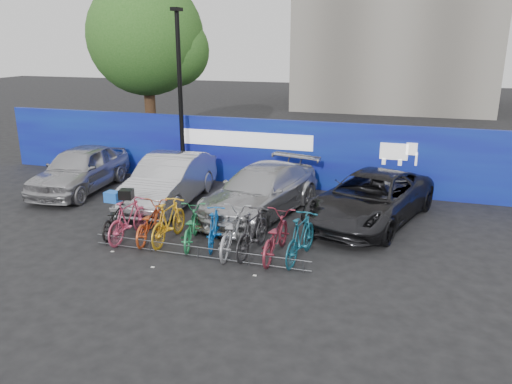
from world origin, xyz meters
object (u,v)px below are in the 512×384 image
at_px(car_1, 170,180).
at_px(bike_8, 275,236).
at_px(bike_0, 115,218).
at_px(bike_4, 191,227).
at_px(bike_2, 150,222).
at_px(bike_6, 232,232).
at_px(car_2, 261,191).
at_px(bike_rack, 198,252).
at_px(car_3, 371,198).
at_px(tree, 151,40).
at_px(bike_1, 128,219).
at_px(lamppost, 180,93).
at_px(bike_3, 169,221).
at_px(bike_9, 301,238).
at_px(bike_5, 214,228).
at_px(car_0, 80,169).
at_px(bike_7, 253,232).

bearing_deg(car_1, bike_8, -38.35).
height_order(car_1, bike_0, car_1).
xyz_separation_m(car_1, bike_4, (2.04, -2.89, -0.30)).
height_order(car_1, bike_2, car_1).
bearing_deg(bike_6, car_2, -91.08).
distance_m(bike_rack, bike_6, 0.97).
xyz_separation_m(car_3, bike_6, (-3.07, -3.22, -0.18)).
relative_size(bike_4, bike_6, 0.90).
xyz_separation_m(tree, bike_1, (4.55, -10.09, -4.51)).
xyz_separation_m(lamppost, bike_rack, (3.20, -6.00, -3.11)).
bearing_deg(bike_rack, bike_8, 20.02).
relative_size(bike_2, bike_8, 0.91).
distance_m(car_1, bike_3, 3.23).
relative_size(bike_6, bike_8, 1.00).
height_order(bike_0, bike_9, bike_9).
bearing_deg(car_3, bike_4, -126.34).
bearing_deg(bike_5, bike_4, -7.10).
distance_m(bike_rack, bike_0, 2.90).
height_order(bike_4, bike_9, bike_9).
bearing_deg(car_3, bike_8, -104.22).
height_order(car_0, bike_6, car_0).
xyz_separation_m(lamppost, car_1, (0.65, -2.39, -2.49)).
distance_m(bike_0, bike_2, 1.11).
xyz_separation_m(tree, bike_rack, (6.77, -10.66, -4.91)).
xyz_separation_m(car_1, bike_2, (0.87, -2.90, -0.29)).
bearing_deg(tree, bike_8, -49.56).
xyz_separation_m(tree, car_3, (10.51, -6.83, -4.36)).
xyz_separation_m(bike_rack, car_0, (-6.18, 4.00, 0.62)).
xyz_separation_m(car_1, car_3, (6.29, 0.21, -0.07)).
bearing_deg(bike_5, car_0, -39.64).
height_order(lamppost, bike_rack, lamppost).
height_order(bike_rack, bike_4, bike_4).
bearing_deg(bike_7, car_2, -70.87).
bearing_deg(car_3, bike_9, -95.26).
xyz_separation_m(car_0, bike_8, (7.94, -3.36, -0.24)).
relative_size(bike_5, bike_9, 0.86).
bearing_deg(car_2, bike_7, -63.03).
bearing_deg(car_2, bike_0, -126.20).
bearing_deg(car_3, bike_0, -137.41).
distance_m(car_3, bike_7, 4.09).
height_order(lamppost, car_3, lamppost).
bearing_deg(bike_1, bike_8, -177.19).
bearing_deg(car_3, car_1, -160.51).
height_order(car_3, bike_8, car_3).
bearing_deg(bike_1, tree, -64.05).
distance_m(bike_rack, bike_3, 1.40).
bearing_deg(tree, bike_rack, -57.55).
distance_m(lamppost, bike_3, 6.28).
height_order(bike_2, bike_6, bike_6).
relative_size(bike_rack, car_2, 1.13).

